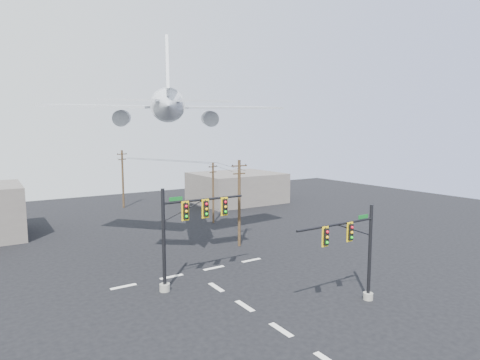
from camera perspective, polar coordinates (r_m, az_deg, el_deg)
ground at (r=26.00m, az=5.86°, el=-20.44°), size 120.00×120.00×0.00m
lane_markings at (r=29.94m, az=-0.79°, el=-16.58°), size 14.00×21.20×0.01m
signal_mast_near at (r=28.95m, az=16.16°, el=-9.87°), size 7.13×0.76×6.89m
signal_mast_far at (r=31.08m, az=-7.80°, el=-7.22°), size 7.25×0.86×7.80m
utility_pole_a at (r=41.81m, az=-0.11°, el=-3.07°), size 1.82×0.30×9.08m
utility_pole_b at (r=52.84m, az=-3.84°, el=-1.64°), size 1.56×0.65×8.02m
utility_pole_c at (r=66.00m, az=-16.34°, el=0.30°), size 1.76×0.89×9.17m
power_lines at (r=54.05m, az=-7.99°, el=2.50°), size 8.40×28.29×0.06m
airliner at (r=41.91m, az=-10.43°, el=10.48°), size 22.71×24.73×6.71m
building_right at (r=69.19m, az=-0.51°, el=-1.06°), size 14.00×12.00×5.00m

